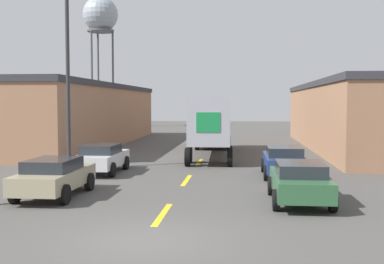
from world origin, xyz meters
name	(u,v)px	position (x,y,z in m)	size (l,w,h in m)	color
ground_plane	(144,240)	(0.00, 0.00, 0.00)	(160.00, 160.00, 0.00)	#4C4947
road_centerline	(187,180)	(0.00, 9.49, 0.00)	(0.20, 16.34, 0.01)	yellow
warehouse_left	(58,114)	(-12.87, 27.24, 2.52)	(10.88, 27.66, 5.03)	#9E7051
warehouse_right	(367,116)	(11.87, 25.51, 2.51)	(8.89, 26.66, 5.00)	#9E7051
semi_truck	(211,121)	(0.48, 19.77, 2.28)	(2.98, 12.55, 3.76)	black
parked_car_left_near	(54,176)	(-4.43, 5.24, 0.77)	(2.00, 4.33, 1.42)	tan
parked_car_right_mid	(284,160)	(4.43, 11.06, 0.77)	(2.00, 4.33, 1.42)	navy
parked_car_left_far	(102,158)	(-4.43, 11.31, 0.77)	(2.00, 4.33, 1.42)	silver
parked_car_right_near	(300,181)	(4.43, 5.03, 0.77)	(2.00, 4.33, 1.42)	#2D5B38
water_tower	(100,17)	(-17.55, 55.70, 15.73)	(4.98, 4.98, 18.52)	#47474C
street_lamp	(74,65)	(-6.20, 12.47, 5.40)	(2.98, 0.32, 9.37)	#2D2D30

